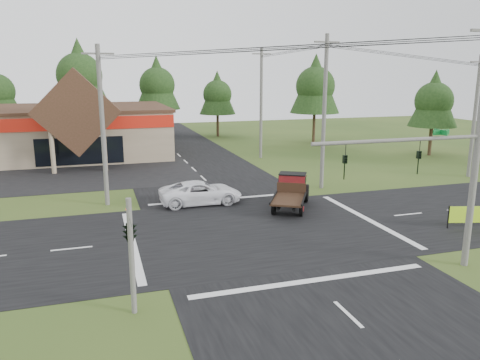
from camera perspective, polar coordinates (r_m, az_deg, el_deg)
name	(u,v)px	position (r m, az deg, el deg)	size (l,w,h in m)	color
ground	(258,230)	(26.69, 2.22, -6.11)	(120.00, 120.00, 0.00)	#2F4819
road_ns	(258,230)	(26.68, 2.22, -6.09)	(12.00, 120.00, 0.02)	black
road_ew	(258,230)	(26.68, 2.22, -6.09)	(120.00, 12.00, 0.02)	black
parking_apron	(31,177)	(44.01, -24.08, 0.38)	(28.00, 14.00, 0.02)	black
cvs_building	(23,131)	(54.17, -24.90, 5.42)	(30.40, 18.20, 9.19)	gray
traffic_signal_mast	(443,174)	(22.05, 23.52, 0.68)	(8.12, 0.24, 7.00)	#595651
traffic_signal_corner	(129,221)	(17.28, -13.35, -4.83)	(0.53, 2.48, 4.40)	#595651
utility_pole_nr	(478,144)	(22.98, 26.99, 3.88)	(2.00, 0.30, 11.00)	#595651
utility_pole_nw	(102,125)	(31.96, -16.42, 6.44)	(2.00, 0.30, 10.50)	#595651
utility_pole_ne	(324,112)	(35.89, 10.23, 8.21)	(2.00, 0.30, 11.50)	#595651
utility_pole_far	(475,116)	(44.14, 26.70, 7.04)	(2.00, 0.30, 10.20)	#595651
utility_pole_n	(261,103)	(48.74, 2.59, 9.39)	(2.00, 0.30, 11.20)	#595651
tree_row_c	(79,73)	(64.81, -19.01, 12.22)	(7.28, 7.28, 13.13)	#332316
tree_row_d	(157,83)	(66.34, -10.08, 11.54)	(6.16, 6.16, 11.11)	#332316
tree_row_e	(217,93)	(65.92, -2.78, 10.54)	(5.04, 5.04, 9.09)	#332316
tree_side_ne	(315,84)	(59.95, 9.17, 11.46)	(6.16, 6.16, 11.11)	#332316
tree_side_e_near	(434,99)	(54.21, 22.58, 9.10)	(5.04, 5.04, 9.09)	#332316
antique_flatbed_truck	(291,192)	(30.69, 6.18, -1.50)	(2.01, 5.26, 2.20)	#5C0D15
white_pickup	(201,193)	(31.87, -4.82, -1.53)	(2.57, 5.58, 1.55)	white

